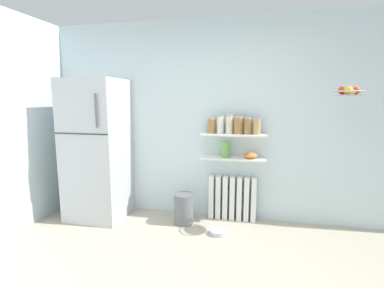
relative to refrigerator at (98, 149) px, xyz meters
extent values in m
plane|color=#B2A893|center=(1.48, -1.15, -0.92)|extent=(7.04, 7.04, 0.00)
cube|color=silver|center=(1.48, 0.40, 0.38)|extent=(7.04, 0.10, 2.60)
cube|color=#B7BABF|center=(0.00, 0.00, 0.00)|extent=(0.72, 0.70, 1.85)
cube|color=#262628|center=(0.00, -0.35, 0.25)|extent=(0.71, 0.01, 0.01)
cylinder|color=#4C4C51|center=(0.23, -0.37, 0.53)|extent=(0.02, 0.02, 0.40)
cube|color=white|center=(1.50, 0.27, -0.63)|extent=(0.06, 0.12, 0.58)
cube|color=white|center=(1.59, 0.27, -0.63)|extent=(0.06, 0.12, 0.58)
cube|color=white|center=(1.68, 0.27, -0.63)|extent=(0.06, 0.12, 0.58)
cube|color=white|center=(1.78, 0.27, -0.63)|extent=(0.06, 0.12, 0.58)
cube|color=white|center=(1.87, 0.27, -0.63)|extent=(0.06, 0.12, 0.58)
cube|color=white|center=(1.96, 0.27, -0.63)|extent=(0.06, 0.12, 0.58)
cube|color=white|center=(2.05, 0.27, -0.63)|extent=(0.06, 0.12, 0.58)
cube|color=white|center=(1.78, 0.24, -0.09)|extent=(0.82, 0.22, 0.02)
cube|color=white|center=(1.78, 0.24, 0.22)|extent=(0.82, 0.22, 0.02)
cylinder|color=olive|center=(1.49, 0.24, 0.32)|extent=(0.11, 0.11, 0.18)
cylinder|color=gray|center=(1.49, 0.24, 0.41)|extent=(0.10, 0.10, 0.02)
cylinder|color=silver|center=(1.61, 0.24, 0.34)|extent=(0.08, 0.08, 0.21)
cylinder|color=gray|center=(1.61, 0.24, 0.45)|extent=(0.08, 0.08, 0.02)
cylinder|color=beige|center=(1.72, 0.24, 0.34)|extent=(0.09, 0.09, 0.22)
cylinder|color=gray|center=(1.72, 0.24, 0.46)|extent=(0.08, 0.08, 0.02)
cylinder|color=olive|center=(1.83, 0.24, 0.33)|extent=(0.12, 0.12, 0.20)
cylinder|color=gray|center=(1.83, 0.24, 0.44)|extent=(0.11, 0.11, 0.02)
cylinder|color=olive|center=(1.95, 0.24, 0.32)|extent=(0.10, 0.10, 0.19)
cylinder|color=gray|center=(1.95, 0.24, 0.43)|extent=(0.09, 0.09, 0.02)
cylinder|color=tan|center=(2.06, 0.24, 0.32)|extent=(0.09, 0.09, 0.18)
cylinder|color=gray|center=(2.06, 0.24, 0.42)|extent=(0.09, 0.09, 0.02)
cylinder|color=#66A84C|center=(1.68, 0.24, 0.02)|extent=(0.10, 0.10, 0.20)
ellipsoid|color=orange|center=(2.00, 0.24, -0.04)|extent=(0.17, 0.17, 0.07)
cylinder|color=slate|center=(1.18, 0.01, -0.73)|extent=(0.25, 0.25, 0.39)
cylinder|color=#B7B7BC|center=(1.66, -0.20, -0.90)|extent=(0.20, 0.20, 0.05)
torus|color=#B2B2B7|center=(2.98, -0.05, 0.75)|extent=(0.33, 0.33, 0.01)
cylinder|color=#A8A8AD|center=(2.98, -0.05, 0.71)|extent=(0.27, 0.27, 0.01)
sphere|color=red|center=(3.06, -0.05, 0.75)|extent=(0.08, 0.08, 0.08)
sphere|color=gold|center=(2.98, -0.02, 0.75)|extent=(0.07, 0.07, 0.07)
sphere|color=red|center=(2.93, -0.04, 0.75)|extent=(0.09, 0.09, 0.09)
sphere|color=gold|center=(2.97, -0.10, 0.75)|extent=(0.09, 0.09, 0.09)
ellipsoid|color=yellow|center=(3.02, -0.08, 0.74)|extent=(0.12, 0.17, 0.07)
camera|label=1|loc=(2.06, -3.40, 0.67)|focal=26.94mm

